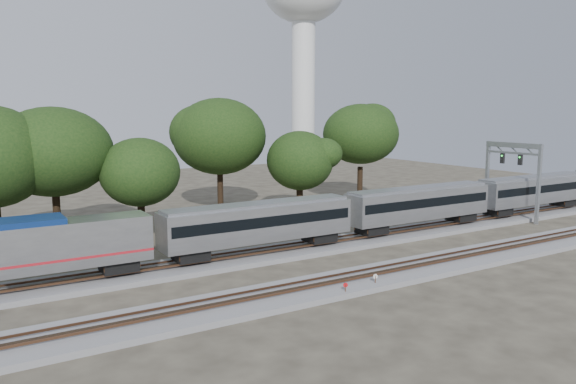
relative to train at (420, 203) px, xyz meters
The scene contains 14 objects.
ground 22.70m from the train, 164.51° to the right, with size 160.00×160.00×0.00m, color #383328.
track_far 21.86m from the train, behind, with size 160.00×5.00×0.73m.
track_near 24.04m from the train, 155.22° to the right, with size 160.00×5.00×0.73m.
train is the anchor object (origin of this frame).
switch_stand_red 22.49m from the train, 147.30° to the right, with size 0.31×0.16×1.02m.
switch_stand_white 19.80m from the train, 143.61° to the right, with size 0.33×0.14×1.06m.
switch_lever 20.76m from the train, 145.26° to the right, with size 0.50×0.30×0.30m, color #512D19.
water_tower 47.28m from the train, 74.59° to the left, with size 13.87×13.87×38.40m.
signal_gantry 14.81m from the train, ahead, with size 0.62×7.36×8.95m.
tree_3 36.02m from the train, 158.07° to the left, with size 9.04×9.04×12.74m.
tree_4 28.18m from the train, 158.45° to the left, with size 7.01×7.01×9.89m.
tree_5 25.39m from the train, 121.68° to the left, with size 9.63×9.63×13.58m.
tree_6 15.35m from the train, 113.73° to the left, with size 6.89×6.89×9.72m.
tree_7 19.14m from the train, 71.22° to the left, with size 9.64×9.64×13.59m.
Camera 1 is at (-19.76, -35.45, 12.70)m, focal length 35.00 mm.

